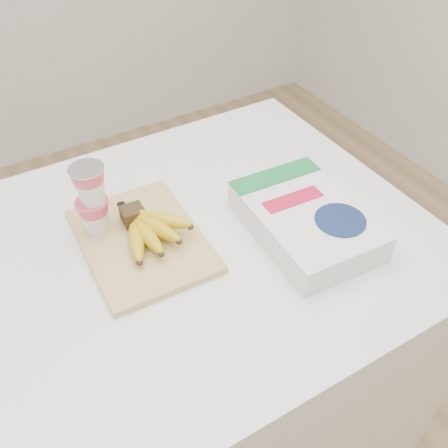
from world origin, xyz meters
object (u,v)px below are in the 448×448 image
Objects in this scene: cutting_board at (142,240)px; bananas at (149,229)px; yogurt_stack at (92,199)px; table at (157,382)px; cereal_box at (306,220)px.

bananas is (0.02, -0.01, 0.03)m from cutting_board.
table is at bearing -70.61° from yogurt_stack.
yogurt_stack is at bearing 154.51° from cereal_box.
cutting_board is 1.97× the size of bananas.
yogurt_stack reaches higher than cutting_board.
bananas is 0.51× the size of cereal_box.
cereal_box reaches higher than cutting_board.
cereal_box is at bearing -24.89° from bananas.
cutting_board is (0.03, 0.04, 0.49)m from table.
cereal_box is (0.35, -0.11, 0.52)m from table.
bananas is at bearing 36.23° from table.
table is 7.69× the size of bananas.
bananas is 0.34m from cereal_box.
cereal_box is at bearing -22.94° from cutting_board.
bananas is at bearing -22.21° from cutting_board.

